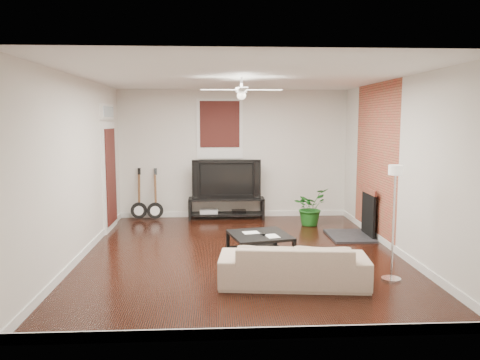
{
  "coord_description": "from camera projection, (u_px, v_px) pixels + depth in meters",
  "views": [
    {
      "loc": [
        -0.43,
        -7.41,
        2.14
      ],
      "look_at": [
        0.0,
        0.4,
        1.15
      ],
      "focal_mm": 35.52,
      "sensor_mm": 36.0,
      "label": 1
    }
  ],
  "objects": [
    {
      "name": "guitar_right",
      "position": [
        155.0,
        194.0,
        10.16
      ],
      "size": [
        0.38,
        0.3,
        1.13
      ],
      "primitive_type": null,
      "rotation": [
        0.0,
        0.0,
        0.16
      ],
      "color": "black",
      "rests_on": "floor"
    },
    {
      "name": "room",
      "position": [
        241.0,
        167.0,
        7.46
      ],
      "size": [
        5.01,
        6.01,
        2.81
      ],
      "color": "black",
      "rests_on": "ground"
    },
    {
      "name": "fireplace",
      "position": [
        358.0,
        212.0,
        8.68
      ],
      "size": [
        0.8,
        1.1,
        0.92
      ],
      "primitive_type": "cube",
      "color": "black",
      "rests_on": "floor"
    },
    {
      "name": "coffee_table",
      "position": [
        260.0,
        246.0,
        7.44
      ],
      "size": [
        1.05,
        1.05,
        0.37
      ],
      "primitive_type": "cube",
      "rotation": [
        0.0,
        0.0,
        0.22
      ],
      "color": "black",
      "rests_on": "floor"
    },
    {
      "name": "brick_accent",
      "position": [
        375.0,
        161.0,
        8.58
      ],
      "size": [
        0.02,
        2.2,
        2.8
      ],
      "primitive_type": "cube",
      "color": "#B34B39",
      "rests_on": "floor"
    },
    {
      "name": "door_left",
      "position": [
        110.0,
        166.0,
        9.22
      ],
      "size": [
        0.08,
        1.0,
        2.5
      ],
      "primitive_type": "cube",
      "color": "white",
      "rests_on": "wall_left"
    },
    {
      "name": "sofa",
      "position": [
        293.0,
        264.0,
        6.18
      ],
      "size": [
        1.99,
        0.95,
        0.56
      ],
      "primitive_type": "imported",
      "rotation": [
        0.0,
        0.0,
        3.03
      ],
      "color": "tan",
      "rests_on": "floor"
    },
    {
      "name": "tv_stand",
      "position": [
        226.0,
        208.0,
        10.35
      ],
      "size": [
        1.64,
        0.44,
        0.46
      ],
      "primitive_type": "cube",
      "color": "black",
      "rests_on": "floor"
    },
    {
      "name": "ceiling_fan",
      "position": [
        241.0,
        90.0,
        7.31
      ],
      "size": [
        1.24,
        1.24,
        0.32
      ],
      "primitive_type": null,
      "color": "white",
      "rests_on": "ceiling"
    },
    {
      "name": "guitar_left",
      "position": [
        139.0,
        194.0,
        10.17
      ],
      "size": [
        0.36,
        0.27,
        1.13
      ],
      "primitive_type": null,
      "rotation": [
        0.0,
        0.0,
        0.06
      ],
      "color": "black",
      "rests_on": "floor"
    },
    {
      "name": "tv",
      "position": [
        226.0,
        179.0,
        10.29
      ],
      "size": [
        1.47,
        0.19,
        0.85
      ],
      "primitive_type": "imported",
      "color": "black",
      "rests_on": "tv_stand"
    },
    {
      "name": "floor_lamp",
      "position": [
        393.0,
        223.0,
        6.29
      ],
      "size": [
        0.28,
        0.28,
        1.57
      ],
      "primitive_type": null,
      "rotation": [
        0.0,
        0.0,
        -0.11
      ],
      "color": "white",
      "rests_on": "floor"
    },
    {
      "name": "potted_plant",
      "position": [
        310.0,
        207.0,
        9.69
      ],
      "size": [
        0.9,
        0.9,
        0.76
      ],
      "primitive_type": "imported",
      "rotation": [
        0.0,
        0.0,
        0.77
      ],
      "color": "#1B601B",
      "rests_on": "floor"
    },
    {
      "name": "window_back",
      "position": [
        220.0,
        129.0,
        10.31
      ],
      "size": [
        1.0,
        0.06,
        1.3
      ],
      "primitive_type": "cube",
      "color": "black",
      "rests_on": "wall_back"
    }
  ]
}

